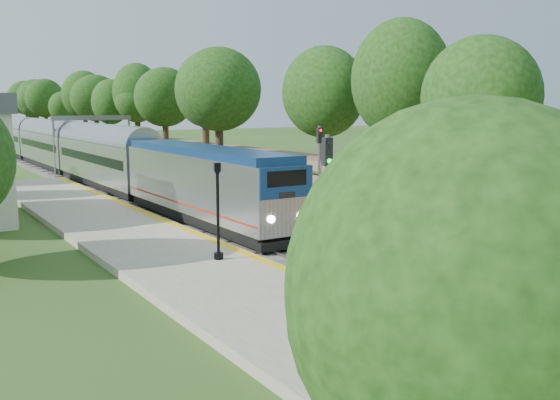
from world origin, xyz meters
TOP-DOWN VIEW (x-y plane):
  - ground at (0.00, 0.00)m, footprint 320.00×320.00m
  - trackbed at (2.00, 60.00)m, footprint 9.50×170.00m
  - platform at (-5.20, 16.00)m, footprint 6.40×68.00m
  - yellow_stripe at (-2.35, 16.00)m, footprint 0.55×68.00m
  - embankment at (10.35, 60.00)m, footprint 10.64×170.00m
  - signal_gantry at (2.47, 54.99)m, footprint 8.40×0.38m
  - trees_behind_platform at (-11.17, 20.67)m, footprint 7.82×53.32m
  - train at (0.00, 74.01)m, footprint 3.08×123.47m
  - lamppost_mid at (-3.31, -3.11)m, footprint 0.40×0.40m
  - lamppost_far at (-3.91, 13.02)m, footprint 0.43×0.43m
  - signal_platform at (-2.90, 6.22)m, footprint 0.35×0.27m
  - signal_farside at (6.20, 19.20)m, footprint 0.33×0.26m

SIDE VIEW (x-z plane):
  - ground at x=0.00m, z-range 0.00..0.00m
  - trackbed at x=2.00m, z-range -0.07..0.21m
  - platform at x=-5.20m, z-range 0.00..0.38m
  - yellow_stripe at x=-2.35m, z-range 0.38..0.39m
  - embankment at x=10.35m, z-range -3.89..7.80m
  - lamppost_mid at x=-3.31m, z-range 0.17..4.18m
  - train at x=0.00m, z-range 0.05..4.58m
  - lamppost_far at x=-3.91m, z-range 0.15..4.54m
  - signal_farside at x=6.20m, z-range 0.78..6.71m
  - signal_platform at x=-2.90m, z-range 1.05..6.94m
  - trees_behind_platform at x=-11.17m, z-range 0.93..8.14m
  - signal_gantry at x=2.47m, z-range 1.72..7.92m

